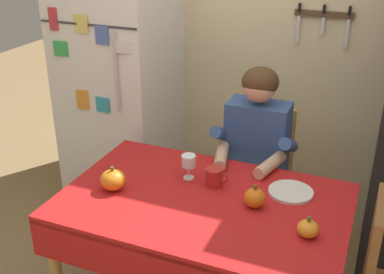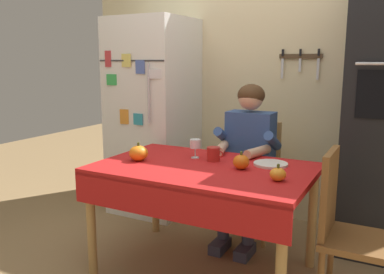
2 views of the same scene
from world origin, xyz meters
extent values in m
cube|color=beige|center=(0.05, 1.35, 1.30)|extent=(3.70, 0.10, 2.60)
cube|color=#4C3823|center=(0.32, 1.29, 1.46)|extent=(0.36, 0.02, 0.04)
cube|color=silver|center=(0.17, 1.28, 1.35)|extent=(0.02, 0.01, 0.17)
cube|color=black|center=(0.17, 1.28, 1.49)|extent=(0.02, 0.01, 0.06)
cube|color=silver|center=(0.32, 1.28, 1.38)|extent=(0.02, 0.01, 0.11)
cube|color=black|center=(0.32, 1.28, 1.49)|extent=(0.02, 0.01, 0.06)
cube|color=silver|center=(0.47, 1.28, 1.35)|extent=(0.02, 0.01, 0.17)
cube|color=black|center=(0.47, 1.28, 1.49)|extent=(0.02, 0.01, 0.06)
cube|color=white|center=(-0.95, 0.96, 0.90)|extent=(0.68, 0.68, 1.80)
cylinder|color=silver|center=(-0.76, 0.60, 1.15)|extent=(0.02, 0.02, 0.50)
cube|color=#333335|center=(-0.95, 0.62, 1.42)|extent=(0.67, 0.01, 0.01)
cube|color=teal|center=(-0.89, 0.61, 0.92)|extent=(0.10, 0.01, 0.10)
cube|color=#E5D666|center=(-0.99, 0.61, 1.42)|extent=(0.10, 0.02, 0.11)
cube|color=green|center=(-1.16, 0.61, 1.26)|extent=(0.10, 0.02, 0.09)
cube|color=silver|center=(-0.70, 0.61, 1.31)|extent=(0.12, 0.02, 0.08)
cube|color=#B73338|center=(-1.19, 0.61, 1.44)|extent=(0.06, 0.01, 0.14)
cube|color=#4C66B7|center=(-0.85, 0.61, 1.37)|extent=(0.09, 0.01, 0.11)
cube|color=orange|center=(-1.03, 0.61, 0.94)|extent=(0.09, 0.02, 0.13)
cylinder|color=tan|center=(-0.64, -0.29, 0.35)|extent=(0.06, 0.06, 0.70)
cylinder|color=tan|center=(-0.64, 0.49, 0.35)|extent=(0.06, 0.06, 0.70)
cylinder|color=tan|center=(0.64, -0.29, 0.35)|extent=(0.06, 0.06, 0.70)
cylinder|color=tan|center=(0.64, 0.49, 0.35)|extent=(0.06, 0.06, 0.70)
cube|color=red|center=(0.00, 0.10, 0.72)|extent=(1.40, 0.90, 0.04)
cube|color=red|center=(0.00, -0.34, 0.62)|extent=(1.40, 0.01, 0.20)
cube|color=tan|center=(0.09, 0.79, 0.43)|extent=(0.40, 0.40, 0.04)
cube|color=tan|center=(0.09, 0.97, 0.69)|extent=(0.36, 0.04, 0.48)
cylinder|color=tan|center=(-0.08, 0.62, 0.21)|extent=(0.04, 0.04, 0.41)
cylinder|color=tan|center=(-0.08, 0.96, 0.21)|extent=(0.04, 0.04, 0.41)
cylinder|color=tan|center=(0.26, 0.62, 0.21)|extent=(0.04, 0.04, 0.41)
cylinder|color=tan|center=(0.26, 0.96, 0.21)|extent=(0.04, 0.04, 0.41)
cube|color=#38384C|center=(-0.01, 0.41, 0.04)|extent=(0.10, 0.22, 0.08)
cube|color=#38384C|center=(0.19, 0.41, 0.04)|extent=(0.10, 0.22, 0.08)
cylinder|color=#38384C|center=(-0.01, 0.47, 0.23)|extent=(0.09, 0.09, 0.38)
cylinder|color=#38384C|center=(0.19, 0.47, 0.23)|extent=(0.09, 0.09, 0.38)
cube|color=#38384C|center=(0.00, 0.63, 0.50)|extent=(0.12, 0.40, 0.11)
cube|color=#38384C|center=(0.18, 0.63, 0.50)|extent=(0.12, 0.40, 0.11)
cube|color=#33518E|center=(0.09, 0.75, 0.79)|extent=(0.36, 0.20, 0.48)
cylinder|color=#33518E|center=(-0.11, 0.68, 0.83)|extent=(0.07, 0.26, 0.18)
cylinder|color=#33518E|center=(0.29, 0.68, 0.83)|extent=(0.07, 0.26, 0.18)
cylinder|color=#D8A884|center=(-0.05, 0.51, 0.78)|extent=(0.13, 0.27, 0.07)
cylinder|color=#D8A884|center=(0.23, 0.51, 0.78)|extent=(0.13, 0.27, 0.07)
sphere|color=#D8A884|center=(0.09, 0.73, 1.14)|extent=(0.19, 0.19, 0.19)
ellipsoid|color=#472D19|center=(0.09, 0.74, 1.16)|extent=(0.21, 0.21, 0.17)
cube|color=brown|center=(0.98, 0.07, 0.43)|extent=(0.40, 0.40, 0.04)
cube|color=brown|center=(0.80, 0.07, 0.69)|extent=(0.04, 0.36, 0.48)
cylinder|color=brown|center=(0.81, 0.24, 0.21)|extent=(0.04, 0.04, 0.41)
cylinder|color=#B2231E|center=(0.00, 0.25, 0.79)|extent=(0.09, 0.09, 0.10)
torus|color=#B2231E|center=(0.05, 0.25, 0.79)|extent=(0.05, 0.01, 0.05)
cylinder|color=white|center=(-0.15, 0.26, 0.74)|extent=(0.06, 0.06, 0.01)
cylinder|color=white|center=(-0.15, 0.26, 0.78)|extent=(0.01, 0.01, 0.07)
cylinder|color=white|center=(-0.15, 0.26, 0.84)|extent=(0.08, 0.08, 0.06)
ellipsoid|color=orange|center=(0.53, -0.01, 0.78)|extent=(0.09, 0.09, 0.08)
cylinder|color=#4C6023|center=(0.53, -0.01, 0.83)|extent=(0.02, 0.02, 0.02)
ellipsoid|color=orange|center=(0.25, 0.13, 0.79)|extent=(0.10, 0.10, 0.09)
cylinder|color=#4C6023|center=(0.25, 0.13, 0.85)|extent=(0.02, 0.02, 0.02)
ellipsoid|color=orange|center=(-0.46, 0.01, 0.79)|extent=(0.13, 0.13, 0.11)
cylinder|color=#4C6023|center=(-0.46, 0.01, 0.86)|extent=(0.02, 0.02, 0.02)
cylinder|color=silver|center=(0.38, 0.32, 0.75)|extent=(0.22, 0.22, 0.02)
camera|label=1|loc=(0.72, -1.79, 2.01)|focal=45.10mm
camera|label=2|loc=(1.13, -2.21, 1.42)|focal=37.76mm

